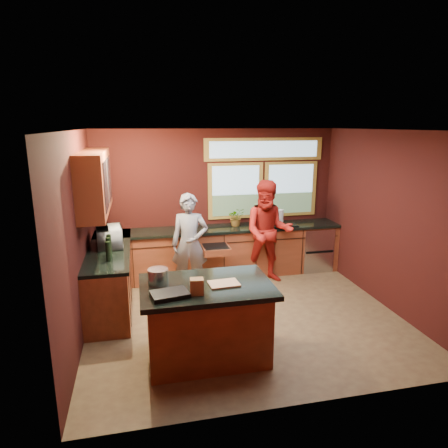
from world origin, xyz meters
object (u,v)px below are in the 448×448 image
object	(u,v)px
island	(207,320)
person_grey	(190,244)
person_red	(268,232)
stock_pot	(158,276)
cutting_board	(224,284)

from	to	relation	value
island	person_grey	bearing A→B (deg)	88.00
person_grey	person_red	size ratio (longest dim) A/B	0.92
person_red	stock_pot	bearing A→B (deg)	-120.78
island	stock_pot	world-z (taller)	stock_pot
person_red	cutting_board	xyz separation A→B (m)	(-1.29, -2.22, 0.04)
island	stock_pot	xyz separation A→B (m)	(-0.55, 0.15, 0.56)
island	cutting_board	world-z (taller)	cutting_board
person_red	island	bearing A→B (deg)	-109.98
stock_pot	person_grey	bearing A→B (deg)	71.57
person_grey	stock_pot	bearing A→B (deg)	-96.93
person_grey	person_red	xyz separation A→B (m)	(1.42, 0.16, 0.08)
person_grey	cutting_board	distance (m)	2.07
person_grey	person_red	distance (m)	1.43
cutting_board	stock_pot	bearing A→B (deg)	165.07
cutting_board	stock_pot	size ratio (longest dim) A/B	1.46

